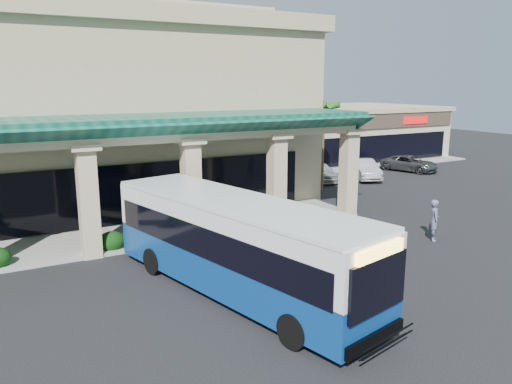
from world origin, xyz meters
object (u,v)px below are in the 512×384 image
pedestrian (434,220)px  car_white (363,169)px  car_silver (319,171)px  car_gray (410,163)px  transit_bus (237,247)px

pedestrian → car_white: (7.23, 13.29, -0.21)m
car_silver → car_white: size_ratio=0.93×
car_silver → car_gray: size_ratio=0.92×
car_silver → car_white: (3.45, -0.93, 0.03)m
pedestrian → car_gray: 19.06m
car_silver → car_gray: car_silver is taller
car_white → pedestrian: bearing=-95.7°
transit_bus → car_silver: size_ratio=2.79×
transit_bus → car_white: (17.86, 14.19, -0.90)m
pedestrian → car_gray: pedestrian is taller
pedestrian → car_silver: bearing=24.6°
pedestrian → car_gray: size_ratio=0.42×
transit_bus → car_gray: size_ratio=2.57×
transit_bus → car_white: transit_bus is taller
transit_bus → car_silver: transit_bus is taller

